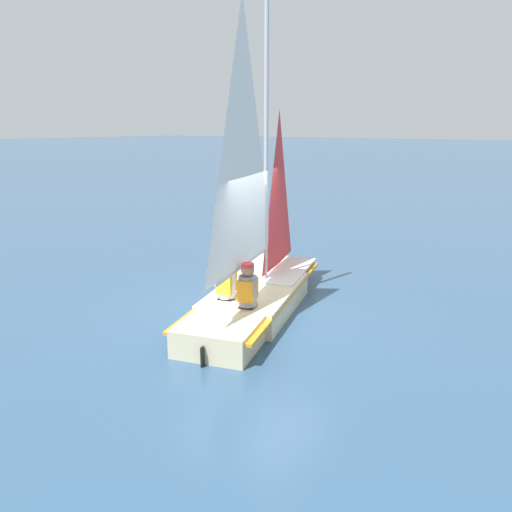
% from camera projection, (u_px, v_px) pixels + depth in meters
% --- Properties ---
extents(ground_plane, '(260.00, 260.00, 0.00)m').
position_uv_depth(ground_plane, '(256.00, 310.00, 9.20)').
color(ground_plane, '#2D4C6B').
extents(sailboat_main, '(4.74, 2.62, 5.34)m').
position_uv_depth(sailboat_main, '(255.00, 270.00, 8.96)').
color(sailboat_main, beige).
rests_on(sailboat_main, ground_plane).
extents(sailor_helm, '(0.40, 0.37, 1.16)m').
position_uv_depth(sailor_helm, '(227.00, 287.00, 8.48)').
color(sailor_helm, black).
rests_on(sailor_helm, ground_plane).
extents(sailor_crew, '(0.40, 0.37, 1.16)m').
position_uv_depth(sailor_crew, '(248.00, 295.00, 8.09)').
color(sailor_crew, black).
rests_on(sailor_crew, ground_plane).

